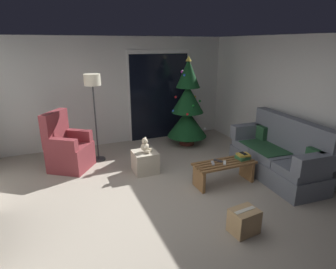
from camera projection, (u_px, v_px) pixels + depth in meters
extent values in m
plane|color=#9E9384|center=(162.00, 203.00, 4.31)|extent=(7.00, 7.00, 0.00)
cube|color=beige|center=(114.00, 92.00, 6.60)|extent=(5.72, 0.12, 2.50)
cube|color=beige|center=(311.00, 108.00, 4.97)|extent=(0.12, 6.00, 2.50)
cube|color=silver|center=(159.00, 95.00, 7.00)|extent=(1.60, 0.02, 2.20)
cube|color=black|center=(159.00, 97.00, 7.00)|extent=(1.50, 0.02, 2.10)
cube|color=slate|center=(274.00, 168.00, 5.13)|extent=(0.89, 1.95, 0.34)
cube|color=slate|center=(301.00, 170.00, 4.49)|extent=(0.72, 0.65, 0.14)
cube|color=slate|center=(275.00, 156.00, 5.05)|extent=(0.72, 0.65, 0.14)
cube|color=slate|center=(254.00, 144.00, 5.61)|extent=(0.72, 0.65, 0.14)
cube|color=slate|center=(292.00, 134.00, 5.03)|extent=(0.33, 1.91, 0.60)
cube|color=slate|center=(316.00, 164.00, 4.21)|extent=(0.77, 0.25, 0.28)
cube|color=slate|center=(249.00, 131.00, 5.77)|extent=(0.77, 0.25, 0.28)
cube|color=#234C2D|center=(266.00, 147.00, 5.25)|extent=(0.66, 0.94, 0.02)
cube|color=#234C2D|center=(316.00, 158.00, 4.41)|extent=(0.14, 0.33, 0.28)
cube|color=#234C2D|center=(261.00, 132.00, 5.67)|extent=(0.14, 0.33, 0.28)
cube|color=olive|center=(230.00, 167.00, 4.64)|extent=(1.10, 0.05, 0.04)
cube|color=olive|center=(227.00, 165.00, 4.72)|extent=(1.10, 0.05, 0.04)
cube|color=olive|center=(225.00, 163.00, 4.80)|extent=(1.10, 0.05, 0.04)
cube|color=olive|center=(222.00, 161.00, 4.87)|extent=(1.10, 0.05, 0.04)
cube|color=olive|center=(219.00, 160.00, 4.95)|extent=(1.10, 0.05, 0.04)
cube|color=olive|center=(199.00, 179.00, 4.68)|extent=(0.05, 0.36, 0.37)
cube|color=olive|center=(247.00, 169.00, 5.04)|extent=(0.05, 0.36, 0.37)
cube|color=#ADADB2|center=(213.00, 163.00, 4.73)|extent=(0.10, 0.16, 0.02)
cube|color=silver|center=(225.00, 163.00, 4.74)|extent=(0.12, 0.15, 0.02)
cube|color=#333338|center=(218.00, 161.00, 4.83)|extent=(0.12, 0.16, 0.02)
cube|color=#337042|center=(242.00, 158.00, 4.92)|extent=(0.21, 0.20, 0.04)
cube|color=#337042|center=(243.00, 156.00, 4.90)|extent=(0.24, 0.19, 0.03)
cube|color=#B79333|center=(243.00, 155.00, 4.89)|extent=(0.23, 0.21, 0.03)
cube|color=black|center=(243.00, 153.00, 4.90)|extent=(0.07, 0.14, 0.01)
cylinder|color=#4C1E19|center=(187.00, 142.00, 6.80)|extent=(0.36, 0.36, 0.10)
cylinder|color=brown|center=(187.00, 138.00, 6.77)|extent=(0.08, 0.08, 0.12)
cone|color=#0F3819|center=(187.00, 123.00, 6.65)|extent=(0.94, 0.94, 0.64)
cone|color=#0F3819|center=(188.00, 99.00, 6.47)|extent=(0.75, 0.75, 0.64)
cone|color=#0F3819|center=(188.00, 73.00, 6.29)|extent=(0.55, 0.55, 0.64)
sphere|color=white|center=(183.00, 71.00, 6.34)|extent=(0.06, 0.06, 0.06)
sphere|color=#1E8C33|center=(200.00, 101.00, 6.56)|extent=(0.06, 0.06, 0.06)
sphere|color=red|center=(187.00, 114.00, 6.22)|extent=(0.06, 0.06, 0.06)
sphere|color=#1E8C33|center=(193.00, 106.00, 6.22)|extent=(0.06, 0.06, 0.06)
sphere|color=white|center=(205.00, 129.00, 6.53)|extent=(0.06, 0.06, 0.06)
sphere|color=#B233A5|center=(182.00, 72.00, 6.29)|extent=(0.06, 0.06, 0.06)
sphere|color=red|center=(176.00, 97.00, 6.47)|extent=(0.06, 0.06, 0.06)
sphere|color=gold|center=(195.00, 97.00, 6.67)|extent=(0.06, 0.06, 0.06)
sphere|color=blue|center=(184.00, 75.00, 6.18)|extent=(0.06, 0.06, 0.06)
sphere|color=blue|center=(173.00, 111.00, 6.47)|extent=(0.06, 0.06, 0.06)
cone|color=#EAD14C|center=(189.00, 58.00, 6.19)|extent=(0.14, 0.14, 0.12)
cube|color=maroon|center=(72.00, 161.00, 5.45)|extent=(0.95, 0.95, 0.31)
cube|color=maroon|center=(70.00, 149.00, 5.38)|extent=(0.95, 0.95, 0.18)
cube|color=maroon|center=(55.00, 128.00, 5.31)|extent=(0.52, 0.65, 0.64)
cube|color=maroon|center=(78.00, 135.00, 5.57)|extent=(0.56, 0.45, 0.22)
cube|color=maroon|center=(62.00, 145.00, 5.05)|extent=(0.56, 0.45, 0.22)
cylinder|color=#2D2D30|center=(99.00, 159.00, 5.90)|extent=(0.28, 0.28, 0.02)
cylinder|color=#2D2D30|center=(96.00, 123.00, 5.66)|extent=(0.03, 0.03, 1.55)
cylinder|color=beige|center=(92.00, 80.00, 5.38)|extent=(0.32, 0.32, 0.22)
cube|color=#B2A893|center=(145.00, 162.00, 5.30)|extent=(0.44, 0.44, 0.41)
cylinder|color=beige|center=(149.00, 150.00, 5.25)|extent=(0.12, 0.12, 0.06)
cylinder|color=beige|center=(147.00, 152.00, 5.16)|extent=(0.12, 0.12, 0.06)
sphere|color=beige|center=(145.00, 147.00, 5.21)|extent=(0.15, 0.15, 0.15)
sphere|color=beige|center=(145.00, 141.00, 5.17)|extent=(0.11, 0.11, 0.11)
sphere|color=#F4E5C1|center=(147.00, 142.00, 5.16)|extent=(0.04, 0.04, 0.04)
sphere|color=beige|center=(145.00, 138.00, 5.19)|extent=(0.04, 0.04, 0.04)
sphere|color=beige|center=(144.00, 139.00, 5.12)|extent=(0.04, 0.04, 0.04)
sphere|color=beige|center=(147.00, 145.00, 5.26)|extent=(0.06, 0.06, 0.06)
sphere|color=beige|center=(144.00, 148.00, 5.13)|extent=(0.06, 0.06, 0.06)
cube|color=tan|center=(244.00, 221.00, 3.61)|extent=(0.38, 0.31, 0.32)
cube|color=beige|center=(245.00, 210.00, 3.56)|extent=(0.32, 0.09, 0.00)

